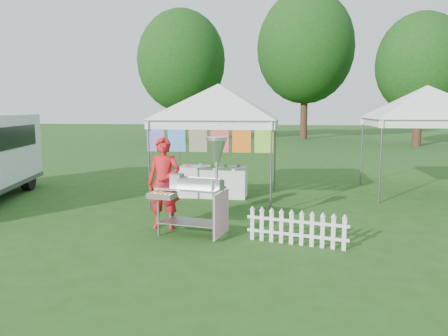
# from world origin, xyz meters

# --- Properties ---
(ground) EXTENTS (120.00, 120.00, 0.00)m
(ground) POSITION_xyz_m (0.00, 0.00, 0.00)
(ground) COLOR #234614
(ground) RESTS_ON ground
(canopy_main) EXTENTS (4.24, 4.24, 3.45)m
(canopy_main) POSITION_xyz_m (0.00, 3.49, 2.99)
(canopy_main) COLOR #59595E
(canopy_main) RESTS_ON ground
(canopy_right) EXTENTS (4.24, 4.24, 3.45)m
(canopy_right) POSITION_xyz_m (5.50, 5.00, 2.99)
(canopy_right) COLOR #59595E
(canopy_right) RESTS_ON ground
(tree_left) EXTENTS (6.40, 6.40, 9.53)m
(tree_left) POSITION_xyz_m (-6.00, 24.00, 5.83)
(tree_left) COLOR #392014
(tree_left) RESTS_ON ground
(tree_mid) EXTENTS (7.60, 7.60, 11.52)m
(tree_mid) POSITION_xyz_m (3.00, 28.00, 7.14)
(tree_mid) COLOR #392014
(tree_mid) RESTS_ON ground
(tree_right) EXTENTS (5.60, 5.60, 8.42)m
(tree_right) POSITION_xyz_m (10.00, 22.00, 5.18)
(tree_right) COLOR #392014
(tree_right) RESTS_ON ground
(donut_cart) EXTENTS (1.46, 0.90, 1.86)m
(donut_cart) POSITION_xyz_m (0.20, 0.08, 1.09)
(donut_cart) COLOR gray
(donut_cart) RESTS_ON ground
(vendor) EXTENTS (0.67, 0.44, 1.81)m
(vendor) POSITION_xyz_m (-0.61, 0.51, 0.91)
(vendor) COLOR red
(vendor) RESTS_ON ground
(picket_fence) EXTENTS (1.75, 0.47, 0.56)m
(picket_fence) POSITION_xyz_m (1.96, -0.20, 0.29)
(picket_fence) COLOR silver
(picket_fence) RESTS_ON ground
(display_table) EXTENTS (1.80, 0.70, 0.82)m
(display_table) POSITION_xyz_m (-0.20, 3.79, 0.41)
(display_table) COLOR white
(display_table) RESTS_ON ground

